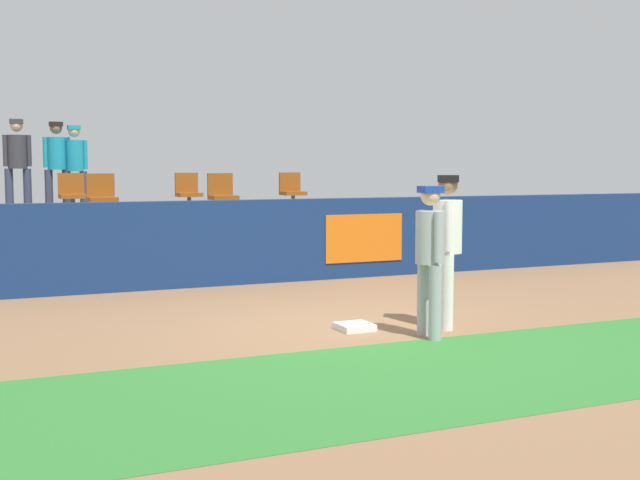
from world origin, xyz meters
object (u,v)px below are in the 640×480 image
first_base (355,327)px  spectator_casual (75,163)px  seat_front_left (102,195)px  seat_back_center (188,191)px  player_fielder_home (448,240)px  seat_front_center (222,193)px  seat_back_left (72,192)px  spectator_capped (57,161)px  spectator_hooded (18,160)px  seat_back_right (292,190)px  player_runner_visitor (430,250)px

first_base → spectator_casual: 8.65m
seat_front_left → seat_back_center: bearing=42.0°
player_fielder_home → seat_front_center: 6.09m
seat_back_left → spectator_capped: size_ratio=0.46×
spectator_hooded → spectator_capped: (0.71, -0.16, -0.03)m
first_base → seat_front_left: bearing=109.1°
seat_back_center → seat_back_right: same height
seat_back_right → spectator_casual: spectator_casual is taller
player_runner_visitor → spectator_casual: size_ratio=0.98×
seat_front_center → seat_back_center: bearing=94.6°
first_base → player_runner_visitor: bearing=-52.5°
seat_back_left → spectator_hooded: bearing=136.4°
first_base → seat_front_left: 6.21m
spectator_casual → seat_back_center: bearing=164.4°
spectator_capped → seat_back_left: bearing=105.4°
player_runner_visitor → seat_back_center: size_ratio=2.06×
spectator_capped → spectator_casual: bearing=174.1°
player_fielder_home → seat_front_left: size_ratio=2.20×
player_runner_visitor → spectator_casual: 9.35m
first_base → seat_front_left: seat_front_left is taller
seat_front_left → seat_back_left: same height
player_runner_visitor → seat_front_left: (-2.55, 6.45, 0.47)m
seat_front_left → first_base: bearing=-70.9°
spectator_hooded → spectator_casual: spectator_hooded is taller
seat_back_left → spectator_casual: (0.15, 0.65, 0.55)m
player_fielder_home → seat_front_center: size_ratio=2.20×
seat_back_right → spectator_capped: size_ratio=0.46×
first_base → seat_back_left: size_ratio=0.48×
player_runner_visitor → seat_front_center: size_ratio=2.06×
first_base → spectator_casual: size_ratio=0.23×
first_base → seat_front_center: seat_front_center is taller
seat_back_right → spectator_hooded: 5.51m
seat_front_center → seat_back_center: size_ratio=1.00×
first_base → player_fielder_home: player_fielder_home is taller
player_runner_visitor → spectator_hooded: (-3.70, 9.11, 1.08)m
seat_front_center → first_base: bearing=-91.7°
seat_back_left → spectator_capped: spectator_capped is taller
seat_back_right → seat_front_left: bearing=-157.1°
first_base → spectator_casual: (-2.07, 8.16, 1.98)m
player_fielder_home → player_runner_visitor: (-0.53, -0.45, -0.06)m
seat_front_center → seat_back_center: 1.81m
player_fielder_home → spectator_capped: size_ratio=1.01×
seat_back_left → seat_back_center: bearing=-0.0°
first_base → seat_front_left: size_ratio=0.48×
spectator_capped → first_base: bearing=107.0°
player_fielder_home → spectator_hooded: size_ratio=0.98×
seat_back_right → spectator_hooded: spectator_hooded is taller
spectator_hooded → spectator_capped: size_ratio=1.02×
player_fielder_home → spectator_casual: 9.08m
first_base → seat_back_left: seat_back_left is taller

